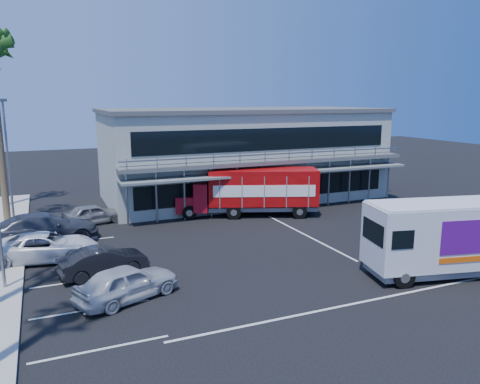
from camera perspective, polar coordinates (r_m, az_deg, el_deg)
name	(u,v)px	position (r m, az deg, el deg)	size (l,w,h in m)	color
ground	(303,255)	(25.12, 7.72, -7.59)	(120.00, 120.00, 0.00)	black
building	(243,153)	(38.71, 0.36, 4.76)	(22.40, 12.00, 7.30)	#A0A698
light_pole_far	(8,159)	(31.60, -26.43, 3.61)	(0.50, 0.25, 8.09)	gray
red_truck	(253,190)	(32.63, 1.62, 0.22)	(9.93, 5.57, 3.29)	maroon
white_van	(444,237)	(23.58, 23.63, -5.04)	(7.48, 3.92, 3.48)	silver
parked_car_a	(127,282)	(19.96, -13.59, -10.67)	(1.74, 4.32, 1.47)	#B1B4B8
parked_car_b	(104,261)	(22.90, -16.30, -8.11)	(1.40, 4.02, 1.33)	black
parked_car_c	(45,247)	(25.81, -22.64, -6.19)	(2.39, 5.18, 1.44)	white
parked_car_d	(44,228)	(28.86, -22.76, -4.10)	(2.41, 5.93, 1.72)	#303440
parked_car_e	(93,214)	(32.13, -17.46, -2.58)	(1.56, 3.88, 1.32)	slate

